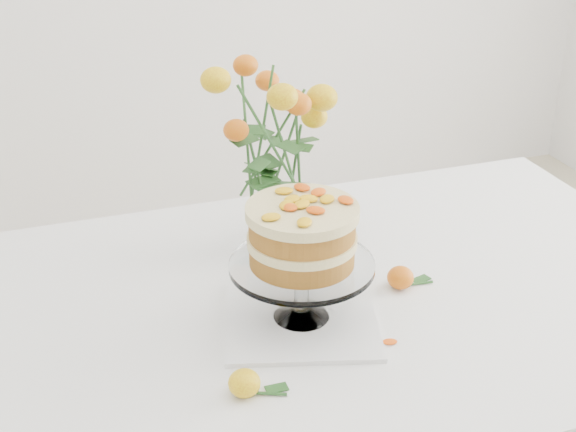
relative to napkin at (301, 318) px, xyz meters
name	(u,v)px	position (x,y,z in m)	size (l,w,h in m)	color
table	(338,328)	(0.10, 0.07, -0.09)	(1.43, 0.93, 0.76)	tan
napkin	(301,318)	(0.00, 0.00, 0.00)	(0.26, 0.26, 0.01)	white
cake_stand	(302,241)	(0.00, 0.00, 0.16)	(0.25, 0.25, 0.23)	silver
rose_vase	(276,128)	(0.04, 0.27, 0.26)	(0.32, 0.32, 0.44)	silver
loose_rose_near	(245,383)	(-0.15, -0.16, 0.02)	(0.09, 0.05, 0.04)	yellow
loose_rose_far	(401,278)	(0.21, 0.04, 0.02)	(0.09, 0.05, 0.04)	#DC500A
stray_petal_a	(296,332)	(-0.02, -0.03, 0.00)	(0.03, 0.02, 0.00)	#F3B20F
stray_petal_b	(359,333)	(0.08, -0.07, 0.00)	(0.03, 0.02, 0.00)	#F3B20F
stray_petal_c	(390,342)	(0.12, -0.11, 0.00)	(0.03, 0.02, 0.00)	#F3B20F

